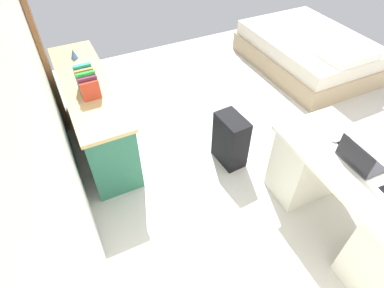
{
  "coord_description": "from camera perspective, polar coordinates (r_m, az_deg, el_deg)",
  "views": [
    {
      "loc": [
        -1.99,
        2.05,
        2.53
      ],
      "look_at": [
        -0.21,
        1.18,
        0.6
      ],
      "focal_mm": 29.65,
      "sensor_mm": 36.0,
      "label": 1
    }
  ],
  "objects": [
    {
      "name": "bed",
      "position": [
        5.19,
        20.19,
        15.33
      ],
      "size": [
        1.91,
        1.41,
        0.58
      ],
      "color": "tan",
      "rests_on": "ground_plane"
    },
    {
      "name": "laptop",
      "position": [
        2.68,
        27.75,
        -2.41
      ],
      "size": [
        0.32,
        0.23,
        0.21
      ],
      "color": "#333338",
      "rests_on": "desk"
    },
    {
      "name": "credenza",
      "position": [
        3.6,
        -17.22,
        5.39
      ],
      "size": [
        1.8,
        0.48,
        0.77
      ],
      "color": "#28664C",
      "rests_on": "ground_plane"
    },
    {
      "name": "door_wooden",
      "position": [
        3.95,
        -26.26,
        17.37
      ],
      "size": [
        0.88,
        0.05,
        2.04
      ],
      "primitive_type": "cube",
      "color": "brown",
      "rests_on": "ground_plane"
    },
    {
      "name": "ground_plane",
      "position": [
        3.82,
        14.7,
        0.89
      ],
      "size": [
        5.42,
        5.42,
        0.0
      ],
      "primitive_type": "plane",
      "color": "beige"
    },
    {
      "name": "cell_phone_by_mouse",
      "position": [
        2.86,
        25.7,
        0.54
      ],
      "size": [
        0.09,
        0.15,
        0.01
      ],
      "primitive_type": "cube",
      "rotation": [
        0.0,
        0.0,
        -0.19
      ],
      "color": "black",
      "rests_on": "desk"
    },
    {
      "name": "suitcase_black",
      "position": [
        3.28,
        6.92,
        0.7
      ],
      "size": [
        0.37,
        0.24,
        0.57
      ],
      "primitive_type": "cube",
      "rotation": [
        0.0,
        0.0,
        0.06
      ],
      "color": "black",
      "rests_on": "ground_plane"
    },
    {
      "name": "book_row",
      "position": [
        3.16,
        -18.33,
        10.48
      ],
      "size": [
        0.28,
        0.17,
        0.24
      ],
      "color": "#BF3B27",
      "rests_on": "credenza"
    },
    {
      "name": "computer_mouse",
      "position": [
        2.83,
        24.59,
        0.8
      ],
      "size": [
        0.06,
        0.1,
        0.03
      ],
      "primitive_type": "ellipsoid",
      "rotation": [
        0.0,
        0.0,
        -0.04
      ],
      "color": "white",
      "rests_on": "desk"
    },
    {
      "name": "wall_back",
      "position": [
        2.34,
        -25.9,
        8.07
      ],
      "size": [
        4.42,
        0.1,
        2.63
      ],
      "primitive_type": "cube",
      "color": "silver",
      "rests_on": "ground_plane"
    },
    {
      "name": "figurine_small",
      "position": [
        3.82,
        -20.53,
        14.95
      ],
      "size": [
        0.08,
        0.08,
        0.11
      ],
      "primitive_type": "cone",
      "color": "#4C7FBF",
      "rests_on": "credenza"
    },
    {
      "name": "desk",
      "position": [
        2.93,
        26.3,
        -9.04
      ],
      "size": [
        1.46,
        0.71,
        0.75
      ],
      "color": "silver",
      "rests_on": "ground_plane"
    }
  ]
}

